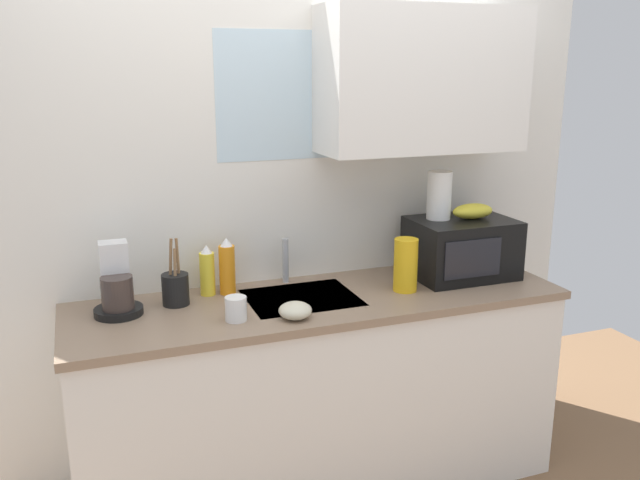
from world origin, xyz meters
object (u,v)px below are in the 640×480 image
dish_soap_bottle_orange (227,268)px  dish_soap_bottle_yellow (207,272)px  microwave (461,248)px  banana_bunch (473,211)px  coffee_maker (117,287)px  cereal_canister (406,265)px  paper_towel_roll (439,195)px  mug_white (236,309)px  utensil_crock (175,288)px  small_bowl (295,310)px

dish_soap_bottle_orange → dish_soap_bottle_yellow: 0.09m
microwave → banana_bunch: size_ratio=2.30×
microwave → coffee_maker: 1.54m
coffee_maker → dish_soap_bottle_yellow: bearing=13.1°
dish_soap_bottle_orange → dish_soap_bottle_yellow: size_ratio=1.12×
microwave → cereal_canister: (-0.34, -0.10, -0.02)m
banana_bunch → paper_towel_roll: bearing=161.6°
microwave → coffee_maker: (-1.53, 0.06, -0.03)m
mug_white → dish_soap_bottle_orange: bearing=82.9°
banana_bunch → cereal_canister: banana_bunch is taller
paper_towel_roll → utensil_crock: size_ratio=0.78×
microwave → dish_soap_bottle_yellow: microwave is taller
microwave → coffee_maker: bearing=177.8°
microwave → utensil_crock: utensil_crock is taller
banana_bunch → coffee_maker: bearing=177.9°
coffee_maker → small_bowl: bearing=-25.7°
dish_soap_bottle_yellow → small_bowl: bearing=-56.4°
paper_towel_roll → cereal_canister: bearing=-148.0°
utensil_crock → dish_soap_bottle_yellow: bearing=27.4°
utensil_crock → paper_towel_roll: bearing=-0.9°
microwave → paper_towel_roll: paper_towel_roll is taller
small_bowl → paper_towel_roll: bearing=20.7°
coffee_maker → mug_white: (0.42, -0.25, -0.06)m
paper_towel_roll → banana_bunch: bearing=-18.4°
cereal_canister → utensil_crock: size_ratio=0.82×
banana_bunch → utensil_crock: 1.38m
utensil_crock → dish_soap_bottle_orange: bearing=14.6°
microwave → cereal_canister: microwave is taller
microwave → banana_bunch: bearing=1.8°
banana_bunch → cereal_canister: 0.44m
microwave → small_bowl: microwave is taller
microwave → dish_soap_bottle_orange: bearing=173.0°
banana_bunch → mug_white: banana_bunch is taller
coffee_maker → dish_soap_bottle_orange: size_ratio=1.13×
small_bowl → coffee_maker: bearing=154.3°
banana_bunch → dish_soap_bottle_orange: (-1.12, 0.13, -0.19)m
microwave → paper_towel_roll: bearing=152.6°
paper_towel_roll → small_bowl: size_ratio=1.69×
banana_bunch → cereal_canister: bearing=-165.6°
microwave → small_bowl: size_ratio=3.54×
coffee_maker → mug_white: 0.49m
banana_bunch → small_bowl: 1.01m
coffee_maker → mug_white: coffee_maker is taller
banana_bunch → small_bowl: size_ratio=1.54×
microwave → dish_soap_bottle_orange: size_ratio=1.86×
paper_towel_roll → mug_white: 1.09m
dish_soap_bottle_orange → cereal_canister: bearing=-17.4°
dish_soap_bottle_yellow → cereal_canister: 0.85m
paper_towel_roll → cereal_canister: 0.39m
dish_soap_bottle_orange → small_bowl: size_ratio=1.90×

